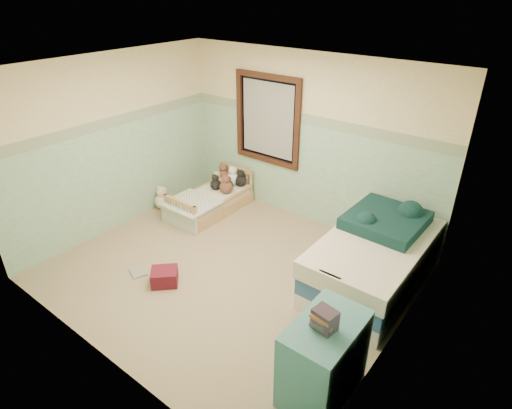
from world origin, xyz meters
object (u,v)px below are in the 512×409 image
Objects in this scene: plush_floor_cream at (163,201)px; red_pillow at (164,277)px; dresser at (324,359)px; toddler_bed_frame at (211,206)px; twin_bed_frame at (373,274)px; floor_book at (138,272)px; plush_floor_tan at (173,211)px.

red_pillow is (1.49, -1.29, -0.03)m from plush_floor_cream.
dresser is at bearing -20.98° from plush_floor_cream.
dresser is 2.32m from red_pillow.
twin_bed_frame reaches higher than toddler_bed_frame.
toddler_bed_frame is 2.84m from twin_bed_frame.
plush_floor_cream is 1.15× the size of floor_book.
floor_book is at bearing -52.06° from plush_floor_cream.
toddler_bed_frame is at bearing 123.30° from floor_book.
dresser reaches higher than plush_floor_tan.
twin_bed_frame is (3.14, 0.41, -0.02)m from plush_floor_tan.
twin_bed_frame reaches higher than floor_book.
red_pillow is (0.83, -1.71, 0.01)m from toddler_bed_frame.
twin_bed_frame is 2.56m from red_pillow.
toddler_bed_frame is 4.35× the size of red_pillow.
toddler_bed_frame is 0.79m from plush_floor_cream.
floor_book is at bearing -60.76° from plush_floor_tan.
floor_book is at bearing -77.55° from toddler_bed_frame.
plush_floor_cream is at bearing 159.02° from dresser.
plush_floor_tan is (-0.31, -0.53, 0.04)m from toddler_bed_frame.
plush_floor_cream is 1.73m from floor_book.
plush_floor_tan is 3.17m from twin_bed_frame.
dresser reaches higher than toddler_bed_frame.
plush_floor_tan is 1.11× the size of floor_book.
plush_floor_cream is 1.04× the size of plush_floor_tan.
plush_floor_cream reaches higher than red_pillow.
twin_bed_frame is 2.52× the size of dresser.
twin_bed_frame is 2.96m from floor_book.
dresser reaches higher than floor_book.
twin_bed_frame is at bearing 38.48° from red_pillow.
floor_book is at bearing 178.03° from dresser.
plush_floor_tan is at bearing -172.48° from twin_bed_frame.
plush_floor_cream is 0.37m from plush_floor_tan.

